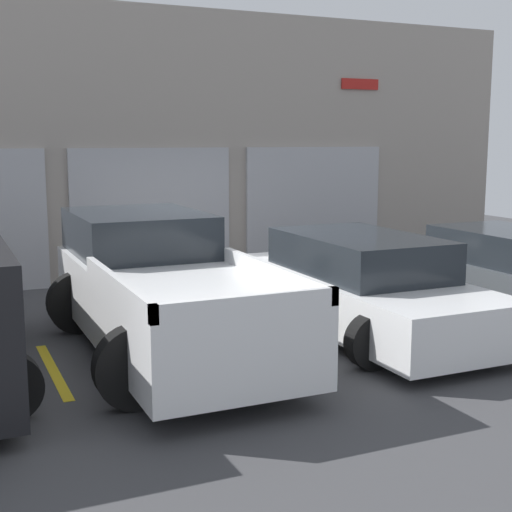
{
  "coord_description": "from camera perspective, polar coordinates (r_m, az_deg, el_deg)",
  "views": [
    {
      "loc": [
        -3.95,
        -10.24,
        2.68
      ],
      "look_at": [
        0.0,
        -1.43,
        1.1
      ],
      "focal_mm": 50.0,
      "sensor_mm": 36.0,
      "label": 1
    }
  ],
  "objects": [
    {
      "name": "parking_stripe_centre",
      "position": [
        9.58,
        1.23,
        -6.93
      ],
      "size": [
        0.12,
        2.2,
        0.01
      ],
      "primitive_type": "cube",
      "color": "gold",
      "rests_on": "ground"
    },
    {
      "name": "parking_stripe_left",
      "position": [
        8.8,
        -15.91,
        -8.79
      ],
      "size": [
        0.12,
        2.2,
        0.01
      ],
      "primitive_type": "cube",
      "color": "gold",
      "rests_on": "ground"
    },
    {
      "name": "shophouse_building",
      "position": [
        14.09,
        -7.99,
        8.6
      ],
      "size": [
        15.95,
        0.68,
        5.15
      ],
      "color": "#9E9389",
      "rests_on": "ground"
    },
    {
      "name": "sedan_white",
      "position": [
        10.12,
        8.45,
        -2.43
      ],
      "size": [
        2.26,
        4.72,
        1.36
      ],
      "color": "white",
      "rests_on": "ground"
    },
    {
      "name": "parking_stripe_right",
      "position": [
        11.05,
        14.69,
        -5.02
      ],
      "size": [
        0.12,
        2.2,
        0.01
      ],
      "primitive_type": "cube",
      "color": "gold",
      "rests_on": "ground"
    },
    {
      "name": "ground_plane",
      "position": [
        11.29,
        -2.98,
        -4.44
      ],
      "size": [
        28.0,
        28.0,
        0.0
      ],
      "primitive_type": "plane",
      "color": "#3D3D3F"
    },
    {
      "name": "pickup_truck",
      "position": [
        9.13,
        -7.55,
        -2.61
      ],
      "size": [
        2.51,
        5.06,
        1.69
      ],
      "color": "white",
      "rests_on": "ground"
    }
  ]
}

